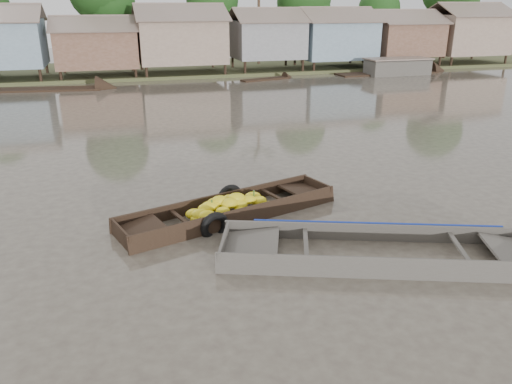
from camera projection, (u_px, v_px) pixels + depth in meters
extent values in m
plane|color=#473E36|center=(256.00, 232.00, 12.43)|extent=(120.00, 120.00, 0.00)
cube|color=#384723|center=(147.00, 71.00, 42.07)|extent=(120.00, 12.00, 0.50)
cube|color=brown|center=(97.00, 48.00, 37.15)|extent=(5.80, 4.60, 2.70)
cube|color=brown|center=(94.00, 24.00, 35.40)|extent=(6.20, 2.67, 1.14)
cube|color=brown|center=(94.00, 22.00, 37.63)|extent=(6.20, 2.67, 1.14)
cube|color=#856D5B|center=(181.00, 40.00, 38.64)|extent=(6.50, 5.30, 3.30)
cube|color=brown|center=(182.00, 12.00, 36.61)|extent=(6.90, 3.08, 1.31)
cube|color=brown|center=(177.00, 11.00, 39.18)|extent=(6.90, 3.08, 1.31)
cube|color=slate|center=(267.00, 39.00, 40.48)|extent=(5.40, 4.70, 2.90)
cube|color=brown|center=(272.00, 15.00, 38.67)|extent=(5.80, 2.73, 1.17)
cube|color=brown|center=(262.00, 14.00, 40.95)|extent=(5.80, 2.73, 1.17)
cube|color=slate|center=(335.00, 39.00, 42.09)|extent=(6.00, 5.00, 3.10)
cube|color=brown|center=(343.00, 15.00, 40.17)|extent=(6.40, 2.90, 1.24)
cube|color=brown|center=(329.00, 14.00, 42.59)|extent=(6.40, 2.90, 1.24)
cube|color=brown|center=(402.00, 39.00, 43.80)|extent=(5.70, 4.90, 2.80)
cube|color=brown|center=(413.00, 17.00, 41.96)|extent=(6.10, 2.85, 1.21)
cube|color=brown|center=(396.00, 16.00, 44.33)|extent=(6.10, 2.85, 1.21)
cube|color=#856D5B|center=(466.00, 34.00, 45.41)|extent=(6.30, 5.10, 3.40)
cube|color=brown|center=(480.00, 9.00, 43.41)|extent=(6.70, 2.96, 1.26)
cube|color=brown|center=(459.00, 9.00, 45.88)|extent=(6.70, 2.96, 1.26)
cylinder|color=#473323|center=(106.00, 32.00, 40.17)|extent=(0.28, 0.28, 6.30)
cylinder|color=#473323|center=(213.00, 37.00, 43.60)|extent=(0.28, 0.28, 5.25)
sphere|color=#153B12|center=(212.00, 0.00, 42.54)|extent=(4.50, 4.50, 4.50)
cylinder|color=#473323|center=(303.00, 34.00, 44.73)|extent=(0.28, 0.28, 5.60)
cylinder|color=#473323|center=(377.00, 37.00, 47.90)|extent=(0.28, 0.28, 4.55)
sphere|color=#153B12|center=(379.00, 9.00, 46.98)|extent=(3.90, 3.90, 3.90)
cylinder|color=#473323|center=(447.00, 26.00, 48.46)|extent=(0.28, 0.28, 6.65)
cylinder|color=#473323|center=(259.00, 20.00, 43.71)|extent=(0.24, 0.24, 8.00)
cube|color=black|center=(230.00, 219.00, 13.38)|extent=(6.04, 2.84, 0.08)
cube|color=black|center=(218.00, 203.00, 13.80)|extent=(5.88, 1.93, 0.56)
cube|color=black|center=(243.00, 219.00, 12.78)|extent=(5.88, 1.93, 0.56)
cube|color=black|center=(317.00, 189.00, 14.82)|extent=(0.44, 1.28, 0.53)
cube|color=black|center=(303.00, 190.00, 14.53)|extent=(1.32, 1.40, 0.20)
cube|color=black|center=(121.00, 237.00, 11.76)|extent=(0.44, 1.28, 0.53)
cube|color=black|center=(142.00, 230.00, 12.00)|extent=(1.32, 1.40, 0.20)
cube|color=black|center=(181.00, 218.00, 12.52)|extent=(0.47, 1.25, 0.05)
cube|color=black|center=(274.00, 196.00, 13.98)|extent=(0.47, 1.25, 0.05)
ellipsoid|color=yellow|center=(223.00, 211.00, 12.81)|extent=(0.44, 0.36, 0.23)
ellipsoid|color=yellow|center=(205.00, 223.00, 12.53)|extent=(0.45, 0.37, 0.24)
ellipsoid|color=yellow|center=(197.00, 219.00, 12.73)|extent=(0.44, 0.36, 0.23)
ellipsoid|color=yellow|center=(236.00, 198.00, 13.24)|extent=(0.58, 0.48, 0.31)
ellipsoid|color=yellow|center=(249.00, 200.00, 13.32)|extent=(0.44, 0.36, 0.24)
ellipsoid|color=yellow|center=(259.00, 201.00, 13.53)|extent=(0.52, 0.43, 0.28)
ellipsoid|color=yellow|center=(220.00, 203.00, 13.30)|extent=(0.50, 0.41, 0.27)
ellipsoid|color=yellow|center=(232.00, 200.00, 13.68)|extent=(0.49, 0.40, 0.26)
ellipsoid|color=yellow|center=(207.00, 216.00, 12.68)|extent=(0.57, 0.47, 0.30)
ellipsoid|color=yellow|center=(200.00, 215.00, 12.75)|extent=(0.57, 0.47, 0.30)
ellipsoid|color=yellow|center=(214.00, 202.00, 13.31)|extent=(0.45, 0.37, 0.24)
ellipsoid|color=yellow|center=(206.00, 208.00, 12.92)|extent=(0.48, 0.40, 0.26)
ellipsoid|color=yellow|center=(194.00, 214.00, 12.86)|extent=(0.52, 0.43, 0.27)
ellipsoid|color=yellow|center=(210.00, 219.00, 12.63)|extent=(0.56, 0.46, 0.30)
ellipsoid|color=yellow|center=(253.00, 197.00, 13.87)|extent=(0.55, 0.46, 0.29)
ellipsoid|color=yellow|center=(230.00, 203.00, 13.01)|extent=(0.54, 0.44, 0.29)
ellipsoid|color=yellow|center=(229.00, 199.00, 13.28)|extent=(0.43, 0.36, 0.23)
ellipsoid|color=yellow|center=(240.00, 205.00, 13.17)|extent=(0.49, 0.41, 0.26)
ellipsoid|color=yellow|center=(219.00, 204.00, 13.20)|extent=(0.50, 0.41, 0.26)
ellipsoid|color=yellow|center=(210.00, 206.00, 12.98)|extent=(0.57, 0.47, 0.30)
ellipsoid|color=yellow|center=(212.00, 219.00, 12.66)|extent=(0.55, 0.45, 0.29)
ellipsoid|color=yellow|center=(235.00, 203.00, 13.16)|extent=(0.51, 0.42, 0.27)
ellipsoid|color=yellow|center=(220.00, 201.00, 13.07)|extent=(0.54, 0.44, 0.28)
ellipsoid|color=yellow|center=(270.00, 205.00, 13.51)|extent=(0.47, 0.39, 0.25)
ellipsoid|color=yellow|center=(226.00, 202.00, 13.29)|extent=(0.54, 0.44, 0.29)
ellipsoid|color=yellow|center=(240.00, 212.00, 13.04)|extent=(0.46, 0.38, 0.24)
cylinder|color=#3F6626|center=(212.00, 204.00, 12.90)|extent=(0.04, 0.04, 0.19)
cylinder|color=#3F6626|center=(237.00, 198.00, 13.29)|extent=(0.04, 0.04, 0.19)
cylinder|color=#3F6626|center=(254.00, 194.00, 13.57)|extent=(0.04, 0.04, 0.19)
torus|color=black|center=(230.00, 198.00, 14.08)|extent=(0.83, 0.42, 0.80)
torus|color=black|center=(215.00, 227.00, 12.26)|extent=(0.80, 0.41, 0.78)
cube|color=#47423C|center=(381.00, 261.00, 11.16)|extent=(7.17, 3.84, 0.08)
cube|color=#47423C|center=(376.00, 235.00, 11.88)|extent=(6.84, 2.62, 0.58)
cube|color=#47423C|center=(389.00, 271.00, 10.27)|extent=(6.84, 2.62, 0.58)
cube|color=#47423C|center=(224.00, 247.00, 11.29)|extent=(0.66, 1.68, 0.55)
cube|color=#47423C|center=(251.00, 245.00, 11.23)|extent=(1.67, 1.85, 0.23)
cube|color=#47423C|center=(306.00, 245.00, 11.14)|extent=(0.67, 1.63, 0.05)
cube|color=#47423C|center=(461.00, 249.00, 10.93)|extent=(0.67, 1.63, 0.05)
cube|color=#665E54|center=(381.00, 260.00, 11.15)|extent=(5.53, 3.14, 0.02)
cube|color=navy|center=(376.00, 225.00, 11.85)|extent=(5.52, 2.07, 0.14)
torus|color=olive|center=(470.00, 268.00, 10.76)|extent=(0.40, 0.40, 0.06)
torus|color=olive|center=(470.00, 266.00, 10.74)|extent=(0.33, 0.33, 0.06)
cube|color=black|center=(387.00, 74.00, 40.36)|extent=(8.64, 2.15, 0.35)
cube|color=black|center=(265.00, 81.00, 37.11)|extent=(3.93, 1.84, 0.35)
cube|color=black|center=(43.00, 91.00, 32.70)|extent=(7.57, 2.56, 0.35)
cube|color=black|center=(397.00, 68.00, 39.65)|extent=(5.00, 2.00, 1.20)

